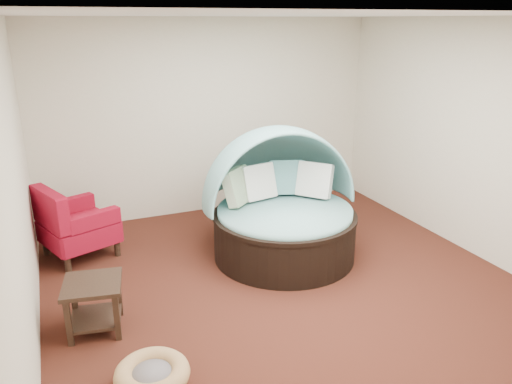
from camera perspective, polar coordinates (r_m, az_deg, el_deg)
name	(u,v)px	position (r m, az deg, el deg)	size (l,w,h in m)	color
floor	(283,282)	(5.64, 3.07, -10.21)	(5.00, 5.00, 0.00)	#431B13
wall_back	(210,118)	(7.37, -5.27, 8.41)	(5.00, 5.00, 0.00)	beige
wall_front	(473,266)	(3.20, 23.52, -7.76)	(5.00, 5.00, 0.00)	beige
wall_left	(16,191)	(4.63, -25.71, 0.08)	(5.00, 5.00, 0.00)	beige
wall_right	(472,139)	(6.57, 23.46, 5.59)	(5.00, 5.00, 0.00)	beige
ceiling	(288,15)	(4.92, 3.68, 19.55)	(5.00, 5.00, 0.00)	white
canopy_daybed	(282,197)	(6.01, 2.96, -0.62)	(1.93, 1.83, 1.58)	black
pet_basket	(152,376)	(4.25, -11.76, -19.93)	(0.76, 0.76, 0.21)	olive
red_armchair	(74,225)	(6.40, -20.10, -3.54)	(1.01, 1.01, 0.92)	black
side_table	(94,299)	(4.93, -18.05, -11.58)	(0.60, 0.60, 0.50)	black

